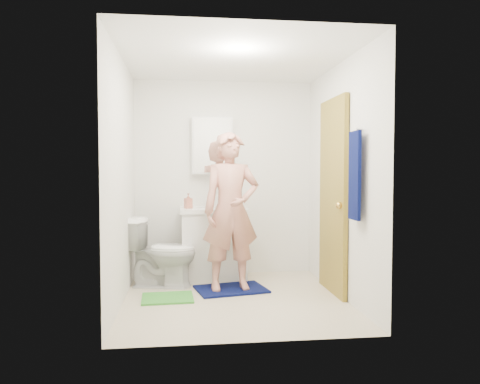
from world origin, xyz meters
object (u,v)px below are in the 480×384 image
at_px(vanity_cabinet, 214,245).
at_px(towel, 355,176).
at_px(medicine_cabinet, 212,146).
at_px(man, 231,211).
at_px(toothbrush_cup, 238,203).
at_px(soap_dispenser, 188,201).
at_px(toilet, 162,252).

distance_m(vanity_cabinet, towel, 2.08).
xyz_separation_m(medicine_cabinet, man, (0.15, -0.81, -0.74)).
bearing_deg(medicine_cabinet, vanity_cabinet, -90.00).
bearing_deg(toothbrush_cup, soap_dispenser, -169.60).
height_order(vanity_cabinet, towel, towel).
height_order(vanity_cabinet, soap_dispenser, soap_dispenser).
bearing_deg(man, toothbrush_cup, 69.69).
bearing_deg(soap_dispenser, medicine_cabinet, 40.86).
xyz_separation_m(medicine_cabinet, soap_dispenser, (-0.30, -0.26, -0.66)).
distance_m(soap_dispenser, man, 0.72).
xyz_separation_m(vanity_cabinet, toothbrush_cup, (0.30, 0.08, 0.49)).
distance_m(medicine_cabinet, toilet, 1.45).
distance_m(towel, toothbrush_cup, 1.83).
bearing_deg(soap_dispenser, vanity_cabinet, 6.57).
distance_m(soap_dispenser, toothbrush_cup, 0.61).
height_order(toilet, soap_dispenser, soap_dispenser).
bearing_deg(towel, medicine_cabinet, 124.61).
height_order(medicine_cabinet, man, medicine_cabinet).
xyz_separation_m(vanity_cabinet, toilet, (-0.60, -0.30, -0.02)).
bearing_deg(toothbrush_cup, toilet, -157.32).
bearing_deg(vanity_cabinet, toothbrush_cup, 14.15).
height_order(vanity_cabinet, medicine_cabinet, medicine_cabinet).
height_order(towel, man, man).
bearing_deg(vanity_cabinet, soap_dispenser, -173.43).
bearing_deg(medicine_cabinet, towel, -55.39).
distance_m(vanity_cabinet, toilet, 0.67).
bearing_deg(toothbrush_cup, vanity_cabinet, -165.85).
bearing_deg(medicine_cabinet, toilet, -138.71).
distance_m(toothbrush_cup, man, 0.68).
bearing_deg(man, towel, -48.49).
distance_m(medicine_cabinet, towel, 2.11).
bearing_deg(toilet, soap_dispenser, -36.35).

